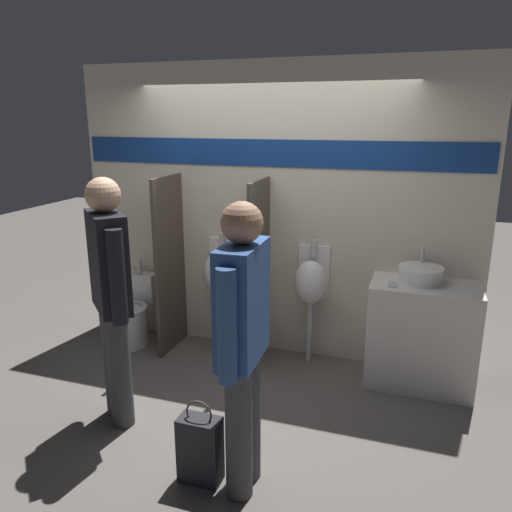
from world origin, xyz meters
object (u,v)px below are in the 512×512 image
at_px(urinal_far, 311,282).
at_px(toilet, 131,317).
at_px(cell_phone, 393,284).
at_px(person_in_vest, 111,293).
at_px(person_with_lanyard, 243,339).
at_px(shopping_bag, 200,449).
at_px(sink_basin, 421,274).
at_px(urinal_near_counter, 219,273).

relative_size(urinal_far, toilet, 1.41).
bearing_deg(cell_phone, person_in_vest, -148.46).
relative_size(urinal_far, person_with_lanyard, 0.64).
bearing_deg(shopping_bag, person_in_vest, 153.62).
bearing_deg(shopping_bag, cell_phone, 57.41).
xyz_separation_m(sink_basin, person_in_vest, (-2.08, -1.30, 0.05)).
bearing_deg(person_with_lanyard, toilet, 46.70).
xyz_separation_m(sink_basin, shopping_bag, (-1.22, -1.73, -0.74)).
distance_m(person_in_vest, person_with_lanyard, 1.20).
relative_size(cell_phone, urinal_near_counter, 0.12).
bearing_deg(person_with_lanyard, person_in_vest, 69.72).
bearing_deg(urinal_far, cell_phone, -17.40).
xyz_separation_m(urinal_near_counter, urinal_far, (0.89, 0.00, 0.00)).
distance_m(cell_phone, toilet, 2.59).
bearing_deg(person_in_vest, shopping_bag, -162.00).
relative_size(cell_phone, shopping_bag, 0.25).
height_order(toilet, person_with_lanyard, person_with_lanyard).
xyz_separation_m(urinal_near_counter, toilet, (-0.89, -0.19, -0.50)).
xyz_separation_m(urinal_far, shopping_bag, (-0.29, -1.80, -0.55)).
bearing_deg(person_in_vest, urinal_near_counter, -56.19).
xyz_separation_m(cell_phone, shopping_bag, (-1.01, -1.58, -0.68)).
bearing_deg(cell_phone, sink_basin, 36.09).
bearing_deg(sink_basin, urinal_near_counter, 177.74).
bearing_deg(urinal_near_counter, person_in_vest, -100.57).
relative_size(toilet, person_in_vest, 0.45).
distance_m(urinal_far, shopping_bag, 1.91).
bearing_deg(person_in_vest, urinal_far, -85.55).
bearing_deg(urinal_near_counter, sink_basin, -2.26).
bearing_deg(cell_phone, shopping_bag, -122.59).
bearing_deg(urinal_far, urinal_near_counter, 180.00).
bearing_deg(shopping_bag, person_with_lanyard, 10.57).
height_order(urinal_near_counter, toilet, urinal_near_counter).
xyz_separation_m(sink_basin, toilet, (-2.72, -0.12, -0.69)).
bearing_deg(toilet, person_with_lanyard, -41.47).
height_order(cell_phone, person_with_lanyard, person_with_lanyard).
xyz_separation_m(cell_phone, person_with_lanyard, (-0.74, -1.53, 0.08)).
bearing_deg(urinal_far, toilet, -174.00).
bearing_deg(urinal_far, person_in_vest, -129.93).
xyz_separation_m(toilet, shopping_bag, (1.50, -1.62, -0.05)).
height_order(urinal_far, person_with_lanyard, person_with_lanyard).
xyz_separation_m(toilet, person_with_lanyard, (1.77, -1.57, 0.71)).
bearing_deg(toilet, urinal_near_counter, 11.88).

